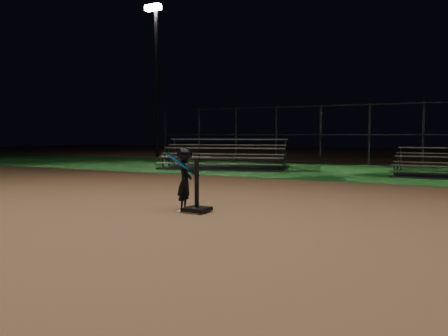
# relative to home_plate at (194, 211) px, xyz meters

# --- Properties ---
(ground) EXTENTS (80.00, 80.00, 0.00)m
(ground) POSITION_rel_home_plate_xyz_m (0.00, 0.00, -0.01)
(ground) COLOR #9E6C47
(ground) RESTS_ON ground
(grass_strip) EXTENTS (60.00, 8.00, 0.01)m
(grass_strip) POSITION_rel_home_plate_xyz_m (0.00, 10.00, -0.01)
(grass_strip) COLOR #1D5C20
(grass_strip) RESTS_ON ground
(home_plate) EXTENTS (0.45, 0.45, 0.02)m
(home_plate) POSITION_rel_home_plate_xyz_m (0.00, 0.00, 0.00)
(home_plate) COLOR beige
(home_plate) RESTS_ON ground
(batting_tee) EXTENTS (0.38, 0.38, 0.82)m
(batting_tee) POSITION_rel_home_plate_xyz_m (0.08, -0.05, 0.16)
(batting_tee) COLOR black
(batting_tee) RESTS_ON home_plate
(child_batter) EXTENTS (0.43, 0.60, 1.04)m
(child_batter) POSITION_rel_home_plate_xyz_m (-0.22, 0.06, 0.54)
(child_batter) COLOR black
(child_batter) RESTS_ON ground
(bleacher_left) EXTENTS (4.89, 3.24, 1.10)m
(bleacher_left) POSITION_rel_home_plate_xyz_m (-4.27, 8.73, 0.21)
(bleacher_left) COLOR silver
(bleacher_left) RESTS_ON ground
(backstop_fence) EXTENTS (20.08, 0.08, 2.50)m
(backstop_fence) POSITION_rel_home_plate_xyz_m (0.00, 13.00, 1.24)
(backstop_fence) COLOR #38383D
(backstop_fence) RESTS_ON ground
(light_pole_left) EXTENTS (0.90, 0.53, 8.30)m
(light_pole_left) POSITION_rel_home_plate_xyz_m (-12.00, 14.94, 4.93)
(light_pole_left) COLOR #2D2D30
(light_pole_left) RESTS_ON ground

